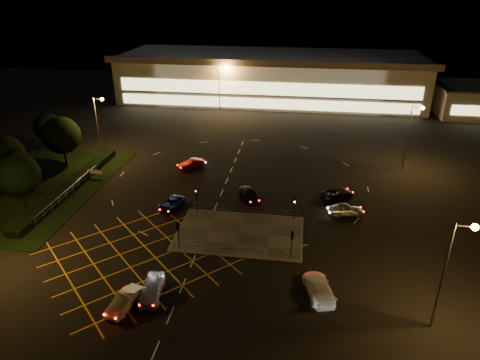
# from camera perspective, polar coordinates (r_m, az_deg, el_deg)

# --- Properties ---
(ground) EXTENTS (180.00, 180.00, 0.00)m
(ground) POSITION_cam_1_polar(r_m,az_deg,el_deg) (51.39, -1.92, -5.81)
(ground) COLOR black
(ground) RESTS_ON ground
(pedestrian_island) EXTENTS (14.00, 9.00, 0.12)m
(pedestrian_island) POSITION_cam_1_polar(r_m,az_deg,el_deg) (49.39, -0.04, -7.10)
(pedestrian_island) COLOR #4C4944
(pedestrian_island) RESTS_ON ground
(grass_verge) EXTENTS (18.00, 30.00, 0.08)m
(grass_verge) POSITION_cam_1_polar(r_m,az_deg,el_deg) (66.63, -25.35, -0.81)
(grass_verge) COLOR black
(grass_verge) RESTS_ON ground
(hedge) EXTENTS (2.00, 26.00, 1.00)m
(hedge) POSITION_cam_1_polar(r_m,az_deg,el_deg) (63.87, -21.67, -0.75)
(hedge) COLOR black
(hedge) RESTS_ON ground
(supermarket) EXTENTS (72.00, 26.50, 10.50)m
(supermarket) POSITION_cam_1_polar(r_m,az_deg,el_deg) (107.77, 4.05, 13.61)
(supermarket) COLOR beige
(supermarket) RESTS_ON ground
(retail_unit_a) EXTENTS (18.80, 14.80, 6.35)m
(retail_unit_a) POSITION_cam_1_polar(r_m,az_deg,el_deg) (107.00, 29.33, 9.30)
(retail_unit_a) COLOR beige
(retail_unit_a) RESTS_ON ground
(streetlight_se) EXTENTS (1.78, 0.56, 10.03)m
(streetlight_se) POSITION_cam_1_polar(r_m,az_deg,el_deg) (37.45, 26.44, -9.73)
(streetlight_se) COLOR slate
(streetlight_se) RESTS_ON ground
(streetlight_nw) EXTENTS (1.78, 0.56, 10.03)m
(streetlight_nw) POSITION_cam_1_polar(r_m,az_deg,el_deg) (71.91, -18.30, 7.74)
(streetlight_nw) COLOR slate
(streetlight_nw) RESTS_ON ground
(streetlight_ne) EXTENTS (1.78, 0.56, 10.03)m
(streetlight_ne) POSITION_cam_1_polar(r_m,az_deg,el_deg) (68.37, 21.94, 6.34)
(streetlight_ne) COLOR slate
(streetlight_ne) RESTS_ON ground
(streetlight_far_left) EXTENTS (1.78, 0.56, 10.03)m
(streetlight_far_left) POSITION_cam_1_polar(r_m,az_deg,el_deg) (95.21, -2.54, 12.92)
(streetlight_far_left) COLOR slate
(streetlight_far_left) RESTS_ON ground
(streetlight_far_right) EXTENTS (1.78, 0.56, 10.03)m
(streetlight_far_right) POSITION_cam_1_polar(r_m,az_deg,el_deg) (98.05, 21.85, 11.56)
(streetlight_far_right) COLOR slate
(streetlight_far_right) RESTS_ON ground
(signal_sw) EXTENTS (0.28, 0.30, 3.15)m
(signal_sw) POSITION_cam_1_polar(r_m,az_deg,el_deg) (46.04, -8.24, -6.61)
(signal_sw) COLOR black
(signal_sw) RESTS_ON pedestrian_island
(signal_se) EXTENTS (0.28, 0.30, 3.15)m
(signal_se) POSITION_cam_1_polar(r_m,az_deg,el_deg) (44.39, 6.94, -7.82)
(signal_se) COLOR black
(signal_se) RESTS_ON pedestrian_island
(signal_nw) EXTENTS (0.28, 0.30, 3.15)m
(signal_nw) POSITION_cam_1_polar(r_m,az_deg,el_deg) (52.74, -5.86, -2.15)
(signal_nw) COLOR black
(signal_nw) RESTS_ON pedestrian_island
(signal_ne) EXTENTS (0.28, 0.30, 3.15)m
(signal_ne) POSITION_cam_1_polar(r_m,az_deg,el_deg) (51.31, 7.28, -3.04)
(signal_ne) COLOR black
(signal_ne) RESTS_ON pedestrian_island
(tree_b) EXTENTS (5.40, 5.40, 7.35)m
(tree_b) POSITION_cam_1_polar(r_m,az_deg,el_deg) (67.27, -28.92, 2.97)
(tree_b) COLOR black
(tree_b) RESTS_ON ground
(tree_c) EXTENTS (5.76, 5.76, 7.84)m
(tree_c) POSITION_cam_1_polar(r_m,az_deg,el_deg) (71.15, -22.72, 5.52)
(tree_c) COLOR black
(tree_c) RESTS_ON ground
(tree_d) EXTENTS (4.68, 4.68, 6.37)m
(tree_d) POSITION_cam_1_polar(r_m,az_deg,el_deg) (79.36, -24.26, 6.41)
(tree_d) COLOR black
(tree_d) RESTS_ON ground
(tree_e) EXTENTS (5.40, 5.40, 7.35)m
(tree_e) POSITION_cam_1_polar(r_m,az_deg,el_deg) (59.35, -27.54, 0.60)
(tree_e) COLOR black
(tree_e) RESTS_ON ground
(car_near_silver) EXTENTS (2.39, 4.82, 1.58)m
(car_near_silver) POSITION_cam_1_polar(r_m,az_deg,el_deg) (41.05, -11.71, -14.00)
(car_near_silver) COLOR silver
(car_near_silver) RESTS_ON ground
(car_queue_white) EXTENTS (2.45, 4.42, 1.38)m
(car_queue_white) POSITION_cam_1_polar(r_m,az_deg,el_deg) (40.41, -15.10, -15.31)
(car_queue_white) COLOR silver
(car_queue_white) RESTS_ON ground
(car_left_blue) EXTENTS (2.72, 4.65, 1.22)m
(car_left_blue) POSITION_cam_1_polar(r_m,az_deg,el_deg) (55.17, -9.11, -3.13)
(car_left_blue) COLOR #0C1F4D
(car_left_blue) RESTS_ON ground
(car_far_dkgrey) EXTENTS (3.80, 5.01, 1.35)m
(car_far_dkgrey) POSITION_cam_1_polar(r_m,az_deg,el_deg) (56.64, 1.27, -1.93)
(car_far_dkgrey) COLOR black
(car_far_dkgrey) RESTS_ON ground
(car_right_silver) EXTENTS (4.49, 2.44, 1.45)m
(car_right_silver) POSITION_cam_1_polar(r_m,az_deg,el_deg) (54.48, 13.88, -3.82)
(car_right_silver) COLOR silver
(car_right_silver) RESTS_ON ground
(car_circ_red) EXTENTS (4.06, 3.76, 1.36)m
(car_circ_red) POSITION_cam_1_polar(r_m,az_deg,el_deg) (66.67, -6.48, 2.18)
(car_circ_red) COLOR maroon
(car_circ_red) RESTS_ON ground
(car_east_grey) EXTENTS (5.10, 4.32, 1.30)m
(car_east_grey) POSITION_cam_1_polar(r_m,az_deg,el_deg) (58.37, 12.82, -1.77)
(car_east_grey) COLOR black
(car_east_grey) RESTS_ON ground
(car_approach_white) EXTENTS (3.39, 5.67, 1.54)m
(car_approach_white) POSITION_cam_1_polar(r_m,az_deg,el_deg) (41.05, 10.47, -13.92)
(car_approach_white) COLOR silver
(car_approach_white) RESTS_ON ground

